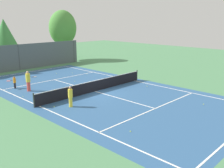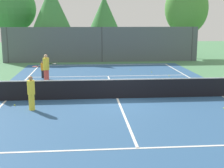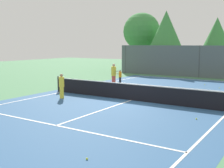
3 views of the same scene
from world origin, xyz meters
TOP-DOWN VIEW (x-y plane):
  - ground_plane at (0.00, 0.00)m, footprint 80.00×80.00m
  - court_surface at (0.00, 0.00)m, footprint 13.00×25.00m
  - tennis_net at (0.00, 0.00)m, footprint 11.90×0.10m
  - perimeter_fence at (0.00, 14.00)m, footprint 18.00×0.12m
  - tree_0 at (0.50, 18.66)m, footprint 3.15×3.15m
  - tree_2 at (-8.82, 18.61)m, footprint 4.71×4.71m
  - tree_3 at (-4.74, 16.75)m, footprint 3.99×3.99m
  - player_0 at (-4.48, 6.06)m, footprint 0.82×0.38m
  - player_1 at (-3.96, -1.75)m, footprint 0.32×0.32m
  - player_2 at (-3.99, 4.31)m, footprint 0.95×0.64m
  - ball_crate at (-0.39, 0.98)m, footprint 0.37×0.39m
  - tennis_ball_1 at (-4.87, -0.98)m, footprint 0.07×0.07m
  - tennis_ball_2 at (1.01, 4.21)m, footprint 0.07×0.07m
  - tennis_ball_3 at (3.37, 7.69)m, footprint 0.07×0.07m
  - tennis_ball_5 at (3.22, -8.51)m, footprint 0.07×0.07m
  - tennis_ball_6 at (1.96, 8.88)m, footprint 0.07×0.07m
  - tennis_ball_7 at (-5.23, 3.02)m, footprint 0.07×0.07m
  - tennis_ball_8 at (4.57, -2.30)m, footprint 0.07×0.07m

SIDE VIEW (x-z plane):
  - ground_plane at x=0.00m, z-range 0.00..0.00m
  - court_surface at x=0.00m, z-range 0.00..0.01m
  - tennis_ball_1 at x=-4.87m, z-range 0.00..0.07m
  - tennis_ball_2 at x=1.01m, z-range 0.00..0.07m
  - tennis_ball_3 at x=3.37m, z-range 0.00..0.07m
  - tennis_ball_5 at x=3.22m, z-range 0.00..0.07m
  - tennis_ball_6 at x=1.96m, z-range 0.00..0.07m
  - tennis_ball_7 at x=-5.23m, z-range 0.00..0.07m
  - tennis_ball_8 at x=4.57m, z-range 0.00..0.07m
  - ball_crate at x=-0.39m, z-range -0.03..0.40m
  - tennis_net at x=0.00m, z-range -0.04..1.06m
  - player_0 at x=-4.48m, z-range 0.03..1.17m
  - player_1 at x=-3.96m, z-range 0.02..1.54m
  - player_2 at x=-3.99m, z-range 0.03..1.83m
  - perimeter_fence at x=0.00m, z-range 0.00..3.20m
  - tree_0 at x=0.50m, z-range 1.35..7.63m
  - tree_3 at x=-4.74m, z-range 1.34..8.47m
  - tree_2 at x=-8.82m, z-range 1.28..8.59m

